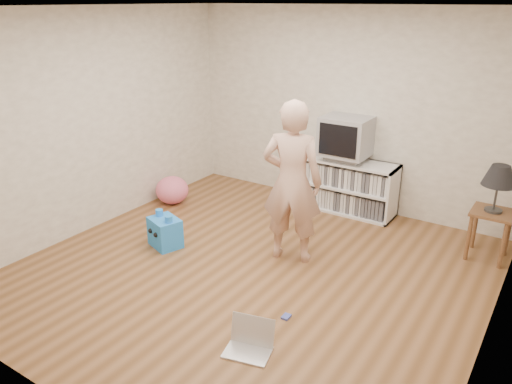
{
  "coord_description": "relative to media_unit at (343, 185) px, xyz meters",
  "views": [
    {
      "loc": [
        2.54,
        -3.8,
        2.66
      ],
      "look_at": [
        -0.21,
        0.4,
        0.71
      ],
      "focal_mm": 35.0,
      "sensor_mm": 36.0,
      "label": 1
    }
  ],
  "objects": [
    {
      "name": "ceiling",
      "position": [
        -0.11,
        -2.04,
        2.25
      ],
      "size": [
        4.5,
        4.5,
        0.01
      ],
      "primitive_type": "cube",
      "color": "white",
      "rests_on": "walls"
    },
    {
      "name": "ground",
      "position": [
        -0.11,
        -2.04,
        -0.35
      ],
      "size": [
        4.5,
        4.5,
        0.0
      ],
      "primitive_type": "plane",
      "color": "brown",
      "rests_on": "ground"
    },
    {
      "name": "playing_cards",
      "position": [
        0.6,
        -2.56,
        -0.34
      ],
      "size": [
        0.07,
        0.09,
        0.02
      ],
      "primitive_type": "cube",
      "rotation": [
        0.0,
        0.0,
        0.03
      ],
      "color": "#4453B7",
      "rests_on": "ground"
    },
    {
      "name": "crt_tv",
      "position": [
        0.0,
        -0.02,
        0.67
      ],
      "size": [
        0.6,
        0.53,
        0.5
      ],
      "color": "#98989D",
      "rests_on": "dvd_deck"
    },
    {
      "name": "dvd_deck",
      "position": [
        -0.0,
        -0.02,
        0.39
      ],
      "size": [
        0.45,
        0.35,
        0.07
      ],
      "primitive_type": "cube",
      "color": "gray",
      "rests_on": "media_unit"
    },
    {
      "name": "plush_pink",
      "position": [
        -2.06,
        -1.09,
        -0.16
      ],
      "size": [
        0.52,
        0.52,
        0.38
      ],
      "primitive_type": "ellipsoid",
      "rotation": [
        0.0,
        0.0,
        -0.16
      ],
      "color": "#E26485",
      "rests_on": "ground"
    },
    {
      "name": "side_table",
      "position": [
        1.88,
        -0.39,
        0.07
      ],
      "size": [
        0.42,
        0.42,
        0.55
      ],
      "color": "brown",
      "rests_on": "ground"
    },
    {
      "name": "walls",
      "position": [
        -0.11,
        -2.04,
        0.95
      ],
      "size": [
        4.52,
        4.52,
        2.6
      ],
      "color": "#BAB2A3",
      "rests_on": "ground"
    },
    {
      "name": "plush_blue",
      "position": [
        -1.25,
        -2.11,
        -0.17
      ],
      "size": [
        0.43,
        0.39,
        0.41
      ],
      "rotation": [
        0.0,
        0.0,
        -0.34
      ],
      "color": "#1F81F4",
      "rests_on": "ground"
    },
    {
      "name": "laptop",
      "position": [
        0.57,
        -3.08,
        -0.28
      ],
      "size": [
        0.43,
        0.37,
        0.25
      ],
      "rotation": [
        0.0,
        0.0,
        0.24
      ],
      "color": "silver",
      "rests_on": "ground"
    },
    {
      "name": "table_lamp",
      "position": [
        1.88,
        -0.39,
        0.59
      ],
      "size": [
        0.34,
        0.34,
        0.52
      ],
      "color": "#333333",
      "rests_on": "side_table"
    },
    {
      "name": "person",
      "position": [
        0.08,
        -1.56,
        0.52
      ],
      "size": [
        0.73,
        0.59,
        1.75
      ],
      "primitive_type": "imported",
      "rotation": [
        0.0,
        0.0,
        3.44
      ],
      "color": "#DDAD97",
      "rests_on": "ground"
    },
    {
      "name": "media_unit",
      "position": [
        0.0,
        0.0,
        0.0
      ],
      "size": [
        1.4,
        0.45,
        0.7
      ],
      "color": "white",
      "rests_on": "ground"
    }
  ]
}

